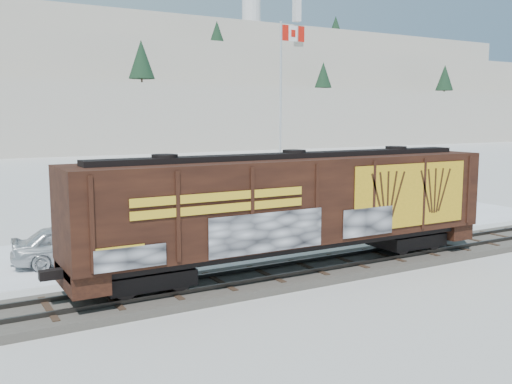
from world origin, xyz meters
TOP-DOWN VIEW (x-y plane):
  - ground at (0.00, 0.00)m, footprint 500.00×500.00m
  - rail_track at (0.00, 0.00)m, footprint 50.00×3.40m
  - parking_strip at (0.00, 7.50)m, footprint 40.00×8.00m
  - hopper_railcar at (-2.74, -0.01)m, footprint 17.59×3.06m
  - flagpole at (5.41, 13.64)m, footprint 2.30×0.90m
  - car_silver at (-9.82, 6.35)m, footprint 5.23×2.62m
  - car_white at (-2.82, 6.08)m, footprint 4.80×2.17m
  - car_dark at (7.29, 5.99)m, footprint 4.86×2.56m

SIDE VIEW (x-z plane):
  - ground at x=0.00m, z-range 0.00..0.00m
  - parking_strip at x=0.00m, z-range 0.00..0.03m
  - rail_track at x=0.00m, z-range -0.07..0.36m
  - car_dark at x=7.29m, z-range 0.03..1.37m
  - car_white at x=-2.82m, z-range 0.03..1.56m
  - car_silver at x=-9.82m, z-range 0.03..1.74m
  - hopper_railcar at x=-2.74m, z-range 0.68..5.17m
  - flagpole at x=5.41m, z-range -1.55..10.85m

